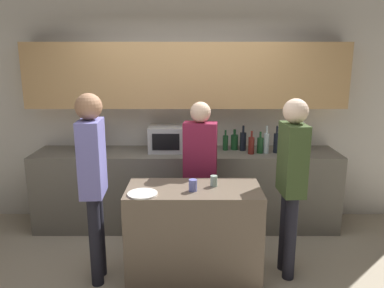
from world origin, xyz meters
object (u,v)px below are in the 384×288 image
(microwave, at_px, (169,138))
(toaster, at_px, (91,143))
(bottle_2, at_px, (241,141))
(bottle_0, at_px, (224,142))
(potted_plant, at_px, (297,134))
(plate_on_island, at_px, (141,194))
(bottle_1, at_px, (233,142))
(bottle_6, at_px, (275,142))
(bottle_7, at_px, (282,143))
(cup_1, at_px, (212,181))
(person_right, at_px, (91,173))
(bottle_5, at_px, (265,143))
(person_center, at_px, (199,164))
(bottle_3, at_px, (250,145))
(cup_0, at_px, (191,185))
(person_left, at_px, (290,173))
(bottle_4, at_px, (258,145))

(microwave, relative_size, toaster, 2.00)
(bottle_2, bearing_deg, bottle_0, 174.69)
(potted_plant, relative_size, plate_on_island, 1.52)
(potted_plant, relative_size, bottle_1, 1.59)
(bottle_0, distance_m, bottle_6, 0.60)
(bottle_7, relative_size, cup_1, 2.94)
(bottle_6, bearing_deg, person_right, -148.99)
(bottle_5, bearing_deg, person_right, -147.65)
(plate_on_island, height_order, person_center, person_center)
(bottle_0, distance_m, bottle_1, 0.12)
(bottle_3, distance_m, bottle_6, 0.31)
(toaster, xyz_separation_m, bottle_1, (1.71, 0.05, 0.00))
(bottle_5, distance_m, cup_0, 1.42)
(bottle_2, relative_size, person_center, 0.19)
(bottle_6, relative_size, person_right, 0.18)
(potted_plant, height_order, cup_0, potted_plant)
(bottle_2, distance_m, person_center, 0.83)
(bottle_5, relative_size, person_left, 0.19)
(potted_plant, distance_m, cup_0, 1.79)
(potted_plant, height_order, person_center, person_center)
(bottle_3, relative_size, person_left, 0.16)
(bottle_1, relative_size, person_right, 0.14)
(microwave, height_order, toaster, microwave)
(bottle_0, distance_m, bottle_7, 0.68)
(bottle_0, height_order, bottle_1, bottle_1)
(cup_0, bearing_deg, toaster, 134.08)
(bottle_3, xyz_separation_m, person_center, (-0.60, -0.47, -0.09))
(toaster, xyz_separation_m, person_right, (0.32, -1.22, 0.02))
(bottle_1, height_order, person_center, person_center)
(bottle_5, bearing_deg, person_left, -87.92)
(plate_on_island, distance_m, cup_0, 0.45)
(bottle_0, xyz_separation_m, person_center, (-0.32, -0.65, -0.08))
(bottle_0, bearing_deg, potted_plant, -1.29)
(person_center, bearing_deg, person_left, 155.97)
(bottle_2, relative_size, plate_on_island, 1.17)
(microwave, bearing_deg, bottle_6, -4.58)
(person_right, bearing_deg, cup_0, 85.34)
(microwave, height_order, bottle_2, bottle_2)
(cup_0, bearing_deg, bottle_1, 68.63)
(bottle_3, bearing_deg, bottle_2, 115.65)
(bottle_5, bearing_deg, bottle_4, -176.04)
(microwave, xyz_separation_m, potted_plant, (1.53, 0.00, 0.05))
(bottle_5, relative_size, cup_1, 3.26)
(microwave, distance_m, bottle_3, 0.95)
(cup_1, height_order, person_center, person_center)
(microwave, distance_m, bottle_2, 0.86)
(bottle_0, xyz_separation_m, cup_1, (-0.20, -1.14, -0.09))
(bottle_2, relative_size, cup_0, 2.89)
(bottle_4, bearing_deg, microwave, 173.39)
(toaster, height_order, bottle_3, bottle_3)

